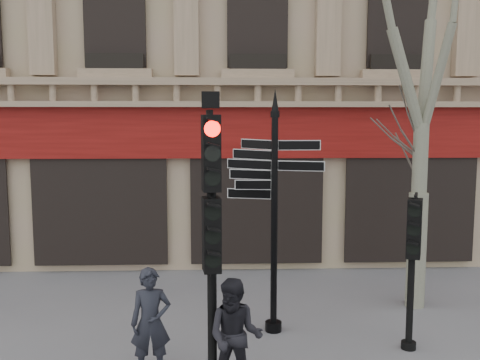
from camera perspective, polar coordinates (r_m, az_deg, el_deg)
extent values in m
plane|color=slate|center=(9.59, 3.86, -17.89)|extent=(80.00, 80.00, 0.00)
cube|color=#650C0A|center=(13.58, 1.83, 5.11)|extent=(28.00, 0.25, 1.30)
cube|color=#877158|center=(13.36, 1.91, 9.24)|extent=(28.00, 0.35, 0.74)
cylinder|color=black|center=(9.85, 3.66, -4.99)|extent=(0.12, 0.12, 3.98)
cylinder|color=black|center=(10.41, 3.58, -15.31)|extent=(0.31, 0.31, 0.18)
cone|color=black|center=(9.65, 3.77, 8.52)|extent=(0.13, 0.13, 0.40)
cylinder|color=black|center=(7.88, -3.03, -7.96)|extent=(0.14, 0.14, 3.99)
cube|color=black|center=(7.81, -3.05, -5.74)|extent=(0.52, 0.40, 1.08)
cube|color=black|center=(7.64, -3.10, 2.91)|extent=(0.52, 0.40, 1.08)
sphere|color=#FF0C05|center=(7.62, -3.12, 5.09)|extent=(0.23, 0.23, 0.23)
cube|color=black|center=(7.62, -3.14, 8.52)|extent=(0.29, 0.35, 0.23)
cylinder|color=black|center=(9.69, 17.80, -9.61)|extent=(0.13, 0.13, 2.64)
cylinder|color=black|center=(10.11, 17.53, -16.40)|extent=(0.27, 0.27, 0.15)
cube|color=black|center=(9.50, 17.98, -4.86)|extent=(0.53, 0.46, 1.00)
cylinder|color=gray|center=(11.88, 18.32, -7.12)|extent=(0.40, 0.40, 2.43)
cylinder|color=gray|center=(11.58, 18.66, 1.93)|extent=(0.31, 0.31, 1.55)
imported|color=#21232D|center=(8.62, -9.50, -14.76)|extent=(0.67, 0.48, 1.70)
imported|color=black|center=(8.01, -0.52, -16.38)|extent=(0.95, 0.81, 1.70)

